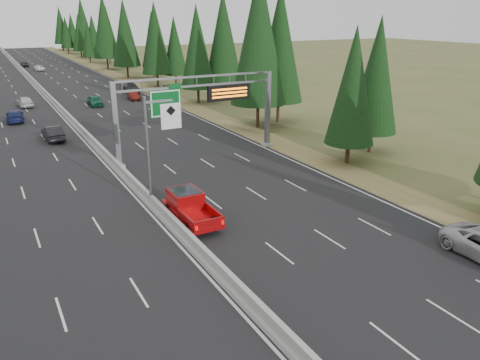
# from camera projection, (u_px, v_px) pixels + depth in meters

# --- Properties ---
(road) EXTENTS (32.00, 260.00, 0.08)m
(road) POSITION_uv_depth(u_px,v_px,m) (46.00, 96.00, 79.61)
(road) COLOR black
(road) RESTS_ON ground
(shoulder_right) EXTENTS (3.60, 260.00, 0.06)m
(shoulder_right) POSITION_uv_depth(u_px,v_px,m) (147.00, 89.00, 87.71)
(shoulder_right) COLOR olive
(shoulder_right) RESTS_ON ground
(median_barrier) EXTENTS (0.70, 260.00, 0.85)m
(median_barrier) POSITION_uv_depth(u_px,v_px,m) (46.00, 94.00, 79.49)
(median_barrier) COLOR gray
(median_barrier) RESTS_ON road
(sign_gantry) EXTENTS (16.75, 0.98, 7.80)m
(sign_gantry) POSITION_uv_depth(u_px,v_px,m) (204.00, 103.00, 44.70)
(sign_gantry) COLOR slate
(sign_gantry) RESTS_ON road
(hov_sign_pole) EXTENTS (2.80, 0.50, 8.00)m
(hov_sign_pole) POSITION_uv_depth(u_px,v_px,m) (156.00, 144.00, 32.91)
(hov_sign_pole) COLOR slate
(hov_sign_pole) RESTS_ON road
(tree_row_right) EXTENTS (11.89, 240.39, 18.78)m
(tree_row_right) POSITION_uv_depth(u_px,v_px,m) (188.00, 40.00, 78.38)
(tree_row_right) COLOR black
(tree_row_right) RESTS_ON ground
(red_pickup) EXTENTS (2.11, 5.91, 1.92)m
(red_pickup) POSITION_uv_depth(u_px,v_px,m) (188.00, 204.00, 31.76)
(red_pickup) COLOR black
(red_pickup) RESTS_ON road
(car_ahead_green) EXTENTS (1.80, 4.46, 1.52)m
(car_ahead_green) POSITION_uv_depth(u_px,v_px,m) (95.00, 101.00, 71.04)
(car_ahead_green) COLOR #114E36
(car_ahead_green) RESTS_ON road
(car_ahead_dkred) EXTENTS (1.83, 4.33, 1.39)m
(car_ahead_dkred) POSITION_uv_depth(u_px,v_px,m) (133.00, 95.00, 76.15)
(car_ahead_dkred) COLOR #50110B
(car_ahead_dkred) RESTS_ON road
(car_ahead_dkgrey) EXTENTS (2.69, 5.82, 1.65)m
(car_ahead_dkgrey) POSITION_uv_depth(u_px,v_px,m) (131.00, 88.00, 83.13)
(car_ahead_dkgrey) COLOR black
(car_ahead_dkgrey) RESTS_ON road
(car_ahead_white) EXTENTS (2.26, 4.70, 1.29)m
(car_ahead_white) POSITION_uv_depth(u_px,v_px,m) (39.00, 68.00, 114.88)
(car_ahead_white) COLOR white
(car_ahead_white) RESTS_ON road
(car_ahead_far) EXTENTS (2.01, 4.33, 1.43)m
(car_ahead_far) POSITION_uv_depth(u_px,v_px,m) (24.00, 64.00, 122.80)
(car_ahead_far) COLOR black
(car_ahead_far) RESTS_ON road
(car_onc_near) EXTENTS (1.96, 5.01, 1.62)m
(car_onc_near) POSITION_uv_depth(u_px,v_px,m) (53.00, 133.00, 51.71)
(car_onc_near) COLOR black
(car_onc_near) RESTS_ON road
(car_onc_blue) EXTENTS (2.50, 5.33, 1.50)m
(car_onc_blue) POSITION_uv_depth(u_px,v_px,m) (15.00, 116.00, 60.64)
(car_onc_blue) COLOR navy
(car_onc_blue) RESTS_ON road
(car_onc_white) EXTENTS (2.33, 4.88, 1.61)m
(car_onc_white) POSITION_uv_depth(u_px,v_px,m) (25.00, 101.00, 70.28)
(car_onc_white) COLOR silver
(car_onc_white) RESTS_ON road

